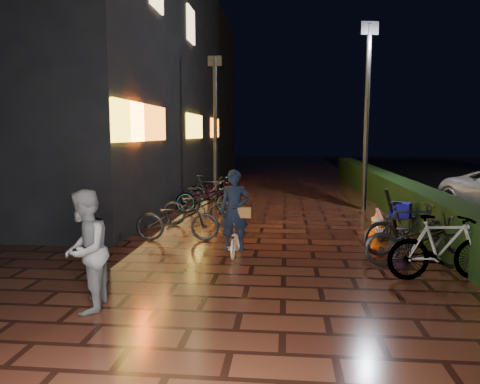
# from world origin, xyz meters

# --- Properties ---
(ground) EXTENTS (80.00, 80.00, 0.00)m
(ground) POSITION_xyz_m (0.00, 0.00, 0.00)
(ground) COLOR #381911
(ground) RESTS_ON ground
(hedge) EXTENTS (0.70, 20.00, 1.00)m
(hedge) POSITION_xyz_m (3.30, 8.00, 0.50)
(hedge) COLOR black
(hedge) RESTS_ON ground
(bystander_person) EXTENTS (0.72, 0.87, 1.62)m
(bystander_person) POSITION_xyz_m (-2.58, -2.89, 0.81)
(bystander_person) COLOR #59585B
(bystander_person) RESTS_ON ground
(storefront_block) EXTENTS (12.09, 22.00, 9.00)m
(storefront_block) POSITION_xyz_m (-9.50, 11.50, 4.50)
(storefront_block) COLOR black
(storefront_block) RESTS_ON ground
(lamp_post_hedge) EXTENTS (0.54, 0.19, 5.61)m
(lamp_post_hedge) POSITION_xyz_m (2.42, 5.95, 3.08)
(lamp_post_hedge) COLOR black
(lamp_post_hedge) RESTS_ON ground
(lamp_post_sf) EXTENTS (0.46, 0.13, 4.81)m
(lamp_post_sf) POSITION_xyz_m (-2.30, 6.63, 2.64)
(lamp_post_sf) COLOR black
(lamp_post_sf) RESTS_ON ground
(cyclist) EXTENTS (0.60, 1.16, 1.66)m
(cyclist) POSITION_xyz_m (-0.94, 0.10, 0.62)
(cyclist) COLOR silver
(cyclist) RESTS_ON ground
(traffic_barrier) EXTENTS (0.53, 1.57, 0.63)m
(traffic_barrier) POSITION_xyz_m (2.03, 1.56, 0.31)
(traffic_barrier) COLOR #DC550B
(traffic_barrier) RESTS_ON ground
(cart_assembly) EXTENTS (0.80, 0.69, 1.12)m
(cart_assembly) POSITION_xyz_m (2.59, 2.12, 0.58)
(cart_assembly) COLOR black
(cart_assembly) RESTS_ON ground
(parked_bikes_storefront) EXTENTS (2.00, 6.15, 1.06)m
(parked_bikes_storefront) POSITION_xyz_m (-2.31, 4.18, 0.49)
(parked_bikes_storefront) COLOR black
(parked_bikes_storefront) RESTS_ON ground
(parked_bikes_hedge) EXTENTS (2.02, 2.24, 1.06)m
(parked_bikes_hedge) POSITION_xyz_m (2.39, -0.34, 0.51)
(parked_bikes_hedge) COLOR black
(parked_bikes_hedge) RESTS_ON ground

